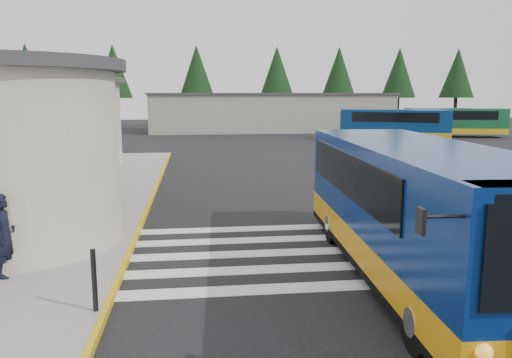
{
  "coord_description": "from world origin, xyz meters",
  "views": [
    {
      "loc": [
        -2.33,
        -13.07,
        4.07
      ],
      "look_at": [
        -0.79,
        -0.5,
        1.91
      ],
      "focal_mm": 35.0,
      "sensor_mm": 36.0,
      "label": 1
    }
  ],
  "objects": [
    {
      "name": "ground",
      "position": [
        0.0,
        0.0,
        0.0
      ],
      "size": [
        140.0,
        140.0,
        0.0
      ],
      "primitive_type": "plane",
      "color": "black",
      "rests_on": "ground"
    },
    {
      "name": "curb_strip",
      "position": [
        -4.05,
        4.0,
        0.08
      ],
      "size": [
        0.12,
        34.0,
        0.16
      ],
      "primitive_type": "cube",
      "color": "gold",
      "rests_on": "ground"
    },
    {
      "name": "crosswalk",
      "position": [
        -0.5,
        -0.8,
        0.01
      ],
      "size": [
        8.0,
        5.35,
        0.01
      ],
      "color": "silver",
      "rests_on": "ground"
    },
    {
      "name": "depot_building",
      "position": [
        6.0,
        42.0,
        2.11
      ],
      "size": [
        26.4,
        8.4,
        4.2
      ],
      "color": "gray",
      "rests_on": "ground"
    },
    {
      "name": "tree_line",
      "position": [
        6.29,
        50.0,
        6.77
      ],
      "size": [
        58.4,
        4.4,
        10.0
      ],
      "color": "black",
      "rests_on": "ground"
    },
    {
      "name": "transit_bus",
      "position": [
        2.49,
        -2.92,
        1.43
      ],
      "size": [
        3.86,
        10.71,
        2.98
      ],
      "rotation": [
        0.0,
        0.0,
        -0.05
      ],
      "color": "navy",
      "rests_on": "ground"
    },
    {
      "name": "pedestrian_a",
      "position": [
        -6.46,
        -2.12,
        1.07
      ],
      "size": [
        0.51,
        0.71,
        1.83
      ],
      "primitive_type": "imported",
      "rotation": [
        0.0,
        0.0,
        1.46
      ],
      "color": "black",
      "rests_on": "sidewalk"
    },
    {
      "name": "bollard",
      "position": [
        -4.2,
        -4.18,
        0.74
      ],
      "size": [
        0.1,
        0.1,
        1.17
      ],
      "primitive_type": "cylinder",
      "color": "black",
      "rests_on": "sidewalk"
    },
    {
      "name": "far_bus_a",
      "position": [
        14.96,
        28.68,
        1.54
      ],
      "size": [
        9.43,
        6.17,
        2.37
      ],
      "rotation": [
        0.0,
        0.0,
        1.14
      ],
      "color": "navy",
      "rests_on": "ground"
    },
    {
      "name": "far_bus_b",
      "position": [
        22.43,
        32.33,
        1.53
      ],
      "size": [
        9.47,
        4.64,
        2.35
      ],
      "rotation": [
        0.0,
        0.0,
        1.33
      ],
      "color": "#144E2D",
      "rests_on": "ground"
    }
  ]
}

